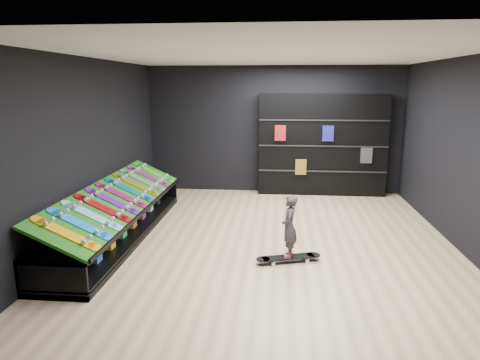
# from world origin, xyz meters

# --- Properties ---
(floor) EXTENTS (6.00, 7.00, 0.01)m
(floor) POSITION_xyz_m (0.00, 0.00, 0.00)
(floor) COLOR tan
(floor) RESTS_ON ground
(ceiling) EXTENTS (6.00, 7.00, 0.01)m
(ceiling) POSITION_xyz_m (0.00, 0.00, 3.00)
(ceiling) COLOR white
(ceiling) RESTS_ON ground
(wall_back) EXTENTS (6.00, 0.02, 3.00)m
(wall_back) POSITION_xyz_m (0.00, 3.50, 1.50)
(wall_back) COLOR black
(wall_back) RESTS_ON ground
(wall_front) EXTENTS (6.00, 0.02, 3.00)m
(wall_front) POSITION_xyz_m (0.00, -3.50, 1.50)
(wall_front) COLOR black
(wall_front) RESTS_ON ground
(wall_left) EXTENTS (0.02, 7.00, 3.00)m
(wall_left) POSITION_xyz_m (-3.00, 0.00, 1.50)
(wall_left) COLOR black
(wall_left) RESTS_ON ground
(wall_right) EXTENTS (0.02, 7.00, 3.00)m
(wall_right) POSITION_xyz_m (3.00, 0.00, 1.50)
(wall_right) COLOR black
(wall_right) RESTS_ON ground
(display_rack) EXTENTS (0.90, 4.50, 0.50)m
(display_rack) POSITION_xyz_m (-2.55, 0.00, 0.25)
(display_rack) COLOR black
(display_rack) RESTS_ON ground
(turf_ramp) EXTENTS (0.92, 4.50, 0.46)m
(turf_ramp) POSITION_xyz_m (-2.50, 0.00, 0.71)
(turf_ramp) COLOR #15540D
(turf_ramp) RESTS_ON display_rack
(back_shelving) EXTENTS (2.95, 0.34, 2.36)m
(back_shelving) POSITION_xyz_m (1.14, 3.32, 1.18)
(back_shelving) COLOR black
(back_shelving) RESTS_ON ground
(floor_skateboard) EXTENTS (1.00, 0.50, 0.09)m
(floor_skateboard) POSITION_xyz_m (0.31, -0.82, 0.04)
(floor_skateboard) COLOR black
(floor_skateboard) RESTS_ON ground
(child) EXTENTS (0.16, 0.22, 0.56)m
(child) POSITION_xyz_m (0.31, -0.82, 0.37)
(child) COLOR black
(child) RESTS_ON floor_skateboard
(display_board_0) EXTENTS (0.93, 0.22, 0.50)m
(display_board_0) POSITION_xyz_m (-2.49, -1.90, 0.74)
(display_board_0) COLOR yellow
(display_board_0) RESTS_ON turf_ramp
(display_board_1) EXTENTS (0.93, 0.22, 0.50)m
(display_board_1) POSITION_xyz_m (-2.49, -1.52, 0.74)
(display_board_1) COLOR blue
(display_board_1) RESTS_ON turf_ramp
(display_board_2) EXTENTS (0.93, 0.22, 0.50)m
(display_board_2) POSITION_xyz_m (-2.49, -1.14, 0.74)
(display_board_2) COLOR #0CB2E5
(display_board_2) RESTS_ON turf_ramp
(display_board_3) EXTENTS (0.93, 0.22, 0.50)m
(display_board_3) POSITION_xyz_m (-2.49, -0.76, 0.74)
(display_board_3) COLOR red
(display_board_3) RESTS_ON turf_ramp
(display_board_4) EXTENTS (0.93, 0.22, 0.50)m
(display_board_4) POSITION_xyz_m (-2.49, -0.38, 0.74)
(display_board_4) COLOR purple
(display_board_4) RESTS_ON turf_ramp
(display_board_5) EXTENTS (0.93, 0.22, 0.50)m
(display_board_5) POSITION_xyz_m (-2.49, 0.00, 0.74)
(display_board_5) COLOR #E5198C
(display_board_5) RESTS_ON turf_ramp
(display_board_6) EXTENTS (0.93, 0.22, 0.50)m
(display_board_6) POSITION_xyz_m (-2.49, 0.38, 0.74)
(display_board_6) COLOR #0C8C99
(display_board_6) RESTS_ON turf_ramp
(display_board_7) EXTENTS (0.93, 0.22, 0.50)m
(display_board_7) POSITION_xyz_m (-2.49, 0.76, 0.74)
(display_board_7) COLOR yellow
(display_board_7) RESTS_ON turf_ramp
(display_board_8) EXTENTS (0.93, 0.22, 0.50)m
(display_board_8) POSITION_xyz_m (-2.49, 1.14, 0.74)
(display_board_8) COLOR black
(display_board_8) RESTS_ON turf_ramp
(display_board_9) EXTENTS (0.93, 0.22, 0.50)m
(display_board_9) POSITION_xyz_m (-2.49, 1.52, 0.74)
(display_board_9) COLOR #2626BF
(display_board_9) RESTS_ON turf_ramp
(display_board_10) EXTENTS (0.93, 0.22, 0.50)m
(display_board_10) POSITION_xyz_m (-2.49, 1.90, 0.74)
(display_board_10) COLOR green
(display_board_10) RESTS_ON turf_ramp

